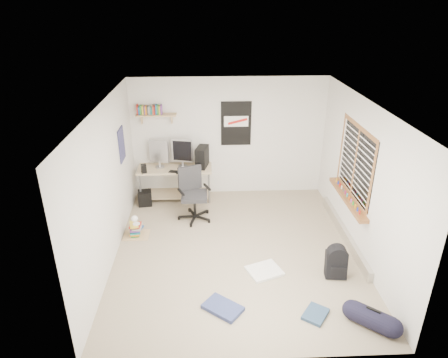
{
  "coord_description": "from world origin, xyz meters",
  "views": [
    {
      "loc": [
        -0.45,
        -5.64,
        3.91
      ],
      "look_at": [
        -0.18,
        0.48,
        1.11
      ],
      "focal_mm": 32.0,
      "sensor_mm": 36.0,
      "label": 1
    }
  ],
  "objects_px": {
    "desk": "(176,182)",
    "duffel_bag": "(372,318)",
    "office_chair": "(194,196)",
    "backpack": "(336,265)",
    "book_stack": "(136,228)"
  },
  "relations": [
    {
      "from": "duffel_bag",
      "to": "backpack",
      "type": "bearing_deg",
      "value": 138.73
    },
    {
      "from": "backpack",
      "to": "book_stack",
      "type": "xyz_separation_m",
      "value": [
        -3.23,
        1.28,
        -0.05
      ]
    },
    {
      "from": "office_chair",
      "to": "backpack",
      "type": "height_order",
      "value": "office_chair"
    },
    {
      "from": "duffel_bag",
      "to": "book_stack",
      "type": "xyz_separation_m",
      "value": [
        -3.38,
        2.34,
        0.01
      ]
    },
    {
      "from": "backpack",
      "to": "book_stack",
      "type": "bearing_deg",
      "value": 164.97
    },
    {
      "from": "book_stack",
      "to": "duffel_bag",
      "type": "bearing_deg",
      "value": -34.62
    },
    {
      "from": "office_chair",
      "to": "book_stack",
      "type": "relative_size",
      "value": 2.31
    },
    {
      "from": "backpack",
      "to": "duffel_bag",
      "type": "height_order",
      "value": "backpack"
    },
    {
      "from": "desk",
      "to": "book_stack",
      "type": "distance_m",
      "value": 1.6
    },
    {
      "from": "duffel_bag",
      "to": "book_stack",
      "type": "relative_size",
      "value": 1.19
    },
    {
      "from": "office_chair",
      "to": "book_stack",
      "type": "xyz_separation_m",
      "value": [
        -1.04,
        -0.55,
        -0.34
      ]
    },
    {
      "from": "desk",
      "to": "duffel_bag",
      "type": "xyz_separation_m",
      "value": [
        2.76,
        -3.8,
        -0.22
      ]
    },
    {
      "from": "desk",
      "to": "office_chair",
      "type": "bearing_deg",
      "value": -51.89
    },
    {
      "from": "backpack",
      "to": "book_stack",
      "type": "relative_size",
      "value": 0.95
    },
    {
      "from": "desk",
      "to": "backpack",
      "type": "bearing_deg",
      "value": -33.12
    }
  ]
}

